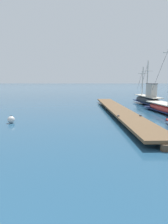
# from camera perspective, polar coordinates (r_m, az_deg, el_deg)

# --- Properties ---
(floating_dock) EXTENTS (3.12, 19.11, 0.53)m
(floating_dock) POSITION_cam_1_polar(r_m,az_deg,el_deg) (17.68, 10.19, 0.73)
(floating_dock) COLOR brown
(floating_dock) RESTS_ON ground
(fishing_boat_1) EXTENTS (2.10, 7.34, 5.38)m
(fishing_boat_1) POSITION_cam_1_polar(r_m,az_deg,el_deg) (24.88, 18.52, 3.74)
(fishing_boat_1) COLOR black
(fishing_boat_1) RESTS_ON ground
(mooring_buoy) EXTENTS (0.50, 0.50, 0.57)m
(mooring_buoy) POSITION_cam_1_polar(r_m,az_deg,el_deg) (14.44, -20.95, -2.14)
(mooring_buoy) COLOR silver
(mooring_buoy) RESTS_ON ground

